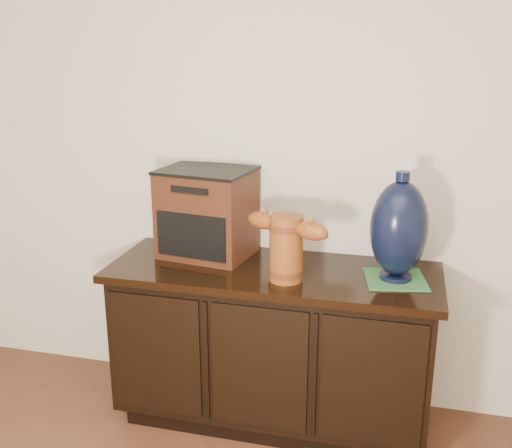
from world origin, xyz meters
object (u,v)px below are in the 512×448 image
(sideboard, at_px, (272,344))
(tv_radio, at_px, (207,212))
(terracotta_vessel, at_px, (286,244))
(lamp_base, at_px, (399,229))
(spray_can, at_px, (220,237))

(sideboard, bearing_deg, tv_radio, 161.79)
(terracotta_vessel, distance_m, tv_radio, 0.48)
(tv_radio, height_order, lamp_base, lamp_base)
(sideboard, relative_size, tv_radio, 3.25)
(sideboard, bearing_deg, terracotta_vessel, -54.65)
(sideboard, xyz_separation_m, terracotta_vessel, (0.08, -0.11, 0.53))
(lamp_base, distance_m, spray_can, 0.83)
(terracotta_vessel, xyz_separation_m, tv_radio, (-0.42, 0.22, 0.05))
(terracotta_vessel, relative_size, spray_can, 2.23)
(sideboard, xyz_separation_m, lamp_base, (0.53, -0.00, 0.59))
(terracotta_vessel, height_order, tv_radio, tv_radio)
(sideboard, height_order, spray_can, spray_can)
(terracotta_vessel, relative_size, tv_radio, 0.87)
(terracotta_vessel, bearing_deg, spray_can, 170.74)
(tv_radio, xyz_separation_m, lamp_base, (0.87, -0.11, 0.02))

